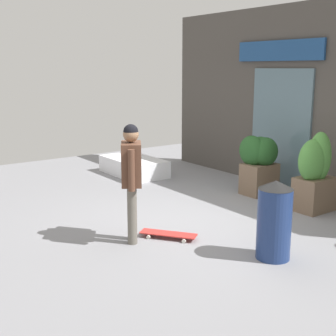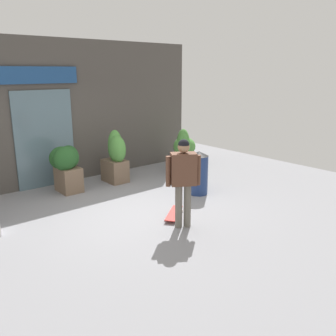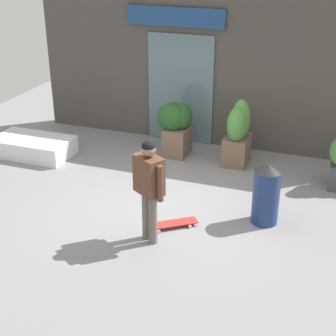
{
  "view_description": "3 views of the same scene",
  "coord_description": "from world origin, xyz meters",
  "px_view_note": "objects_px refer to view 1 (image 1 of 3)",
  "views": [
    {
      "loc": [
        5.39,
        -4.27,
        2.35
      ],
      "look_at": [
        0.33,
        -0.59,
        0.99
      ],
      "focal_mm": 49.38,
      "sensor_mm": 36.0,
      "label": 1
    },
    {
      "loc": [
        -3.98,
        -5.65,
        2.77
      ],
      "look_at": [
        0.33,
        -0.59,
        0.99
      ],
      "focal_mm": 38.97,
      "sensor_mm": 36.0,
      "label": 2
    },
    {
      "loc": [
        2.73,
        -7.21,
        4.29
      ],
      "look_at": [
        0.33,
        -0.59,
        0.99
      ],
      "focal_mm": 54.87,
      "sensor_mm": 36.0,
      "label": 3
    }
  ],
  "objects_px": {
    "skateboard": "(168,234)",
    "planter_box_right": "(259,160)",
    "skateboarder": "(131,171)",
    "planter_box_left": "(315,173)",
    "trash_bin": "(274,220)"
  },
  "relations": [
    {
      "from": "skateboard",
      "to": "planter_box_right",
      "type": "relative_size",
      "value": 0.69
    },
    {
      "from": "skateboarder",
      "to": "skateboard",
      "type": "bearing_deg",
      "value": 8.95
    },
    {
      "from": "planter_box_right",
      "to": "skateboard",
      "type": "bearing_deg",
      "value": -72.02
    },
    {
      "from": "skateboarder",
      "to": "planter_box_right",
      "type": "height_order",
      "value": "skateboarder"
    },
    {
      "from": "planter_box_left",
      "to": "trash_bin",
      "type": "distance_m",
      "value": 2.25
    },
    {
      "from": "planter_box_right",
      "to": "trash_bin",
      "type": "xyz_separation_m",
      "value": [
        2.23,
        -2.11,
        -0.14
      ]
    },
    {
      "from": "skateboarder",
      "to": "planter_box_right",
      "type": "distance_m",
      "value": 3.33
    },
    {
      "from": "skateboarder",
      "to": "skateboard",
      "type": "xyz_separation_m",
      "value": [
        0.2,
        0.47,
        -0.93
      ]
    },
    {
      "from": "skateboard",
      "to": "trash_bin",
      "type": "height_order",
      "value": "trash_bin"
    },
    {
      "from": "skateboard",
      "to": "trash_bin",
      "type": "relative_size",
      "value": 0.76
    },
    {
      "from": "planter_box_left",
      "to": "trash_bin",
      "type": "relative_size",
      "value": 1.33
    },
    {
      "from": "skateboard",
      "to": "trash_bin",
      "type": "distance_m",
      "value": 1.55
    },
    {
      "from": "skateboarder",
      "to": "planter_box_right",
      "type": "relative_size",
      "value": 1.46
    },
    {
      "from": "planter_box_right",
      "to": "planter_box_left",
      "type": "bearing_deg",
      "value": -3.27
    },
    {
      "from": "skateboard",
      "to": "planter_box_left",
      "type": "height_order",
      "value": "planter_box_left"
    }
  ]
}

